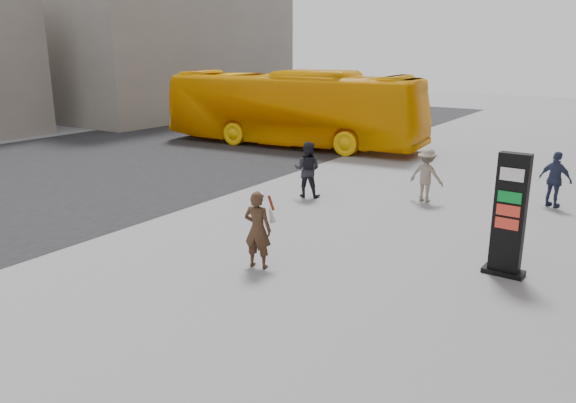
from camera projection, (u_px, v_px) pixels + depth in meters
The scene contains 9 objects.
ground at pixel (289, 259), 13.07m from camera, with size 100.00×100.00×0.00m, color #9E9EA3.
road at pixel (102, 162), 24.04m from camera, with size 16.00×60.00×0.01m, color black.
bg_building_far at pixel (167, 43), 40.61m from camera, with size 10.00×18.00×10.00m, color gray.
info_pylon at pixel (509, 215), 11.87m from camera, with size 0.87×0.46×2.67m.
woman at pixel (258, 229), 12.39m from camera, with size 0.74×0.70×1.76m.
bus at pixel (292, 108), 27.64m from camera, with size 3.08×13.18×3.67m, color #F2A903.
pedestrian_a at pixel (307, 169), 18.28m from camera, with size 0.89×0.69×1.83m, color black.
pedestrian_b at pixel (426, 175), 17.75m from camera, with size 1.11×0.64×1.71m, color gray.
pedestrian_c at pixel (555, 180), 17.10m from camera, with size 1.01×0.42×1.73m, color #2D3855.
Camera 1 is at (6.78, -10.18, 4.79)m, focal length 35.00 mm.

